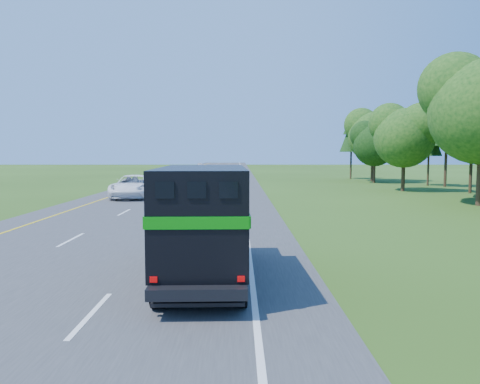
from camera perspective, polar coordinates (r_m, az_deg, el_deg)
The scene contains 5 objects.
road at distance 49.55m, azimuth -6.09°, elevation 0.57°, with size 15.00×260.00×0.04m, color #38383A.
lane_markings at distance 49.55m, azimuth -6.09°, elevation 0.60°, with size 11.15×260.00×0.01m.
horse_truck at distance 13.28m, azimuth -4.41°, elevation -3.34°, with size 2.47×7.30×3.20m.
white_suv at distance 38.51m, azimuth -12.82°, elevation 0.67°, with size 3.03×6.57×1.83m, color white.
far_car at distance 107.01m, azimuth -4.88°, elevation 3.22°, with size 1.73×4.31×1.47m, color #B9B9C1.
Camera 1 is at (5.13, 0.84, 3.62)m, focal length 35.00 mm.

